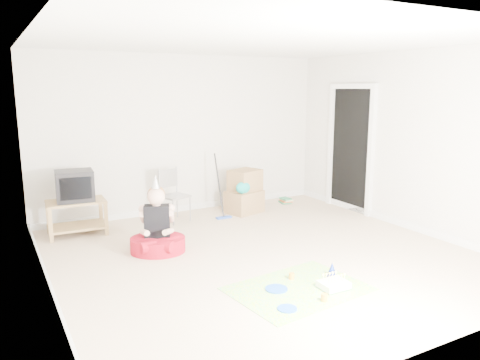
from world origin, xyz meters
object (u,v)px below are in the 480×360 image
cardboard_boxes (244,192)px  birthday_cake (334,285)px  tv_stand (77,215)px  seated_woman (158,235)px  folding_chair (175,196)px  crt_tv (75,186)px

cardboard_boxes → birthday_cake: (-0.69, -3.13, -0.30)m
tv_stand → seated_woman: bearing=-58.4°
folding_chair → seated_woman: 1.41m
crt_tv → folding_chair: bearing=4.1°
crt_tv → folding_chair: 1.50m
crt_tv → cardboard_boxes: (2.69, -0.09, -0.37)m
tv_stand → seated_woman: (0.77, -1.25, -0.07)m
tv_stand → crt_tv: size_ratio=1.63×
crt_tv → folding_chair: crt_tv is taller
crt_tv → birthday_cake: 3.85m
folding_chair → birthday_cake: size_ratio=2.83×
tv_stand → crt_tv: 0.42m
seated_woman → birthday_cake: size_ratio=3.41×
cardboard_boxes → seated_woman: (-1.92, -1.16, -0.13)m
crt_tv → birthday_cake: size_ratio=1.71×
folding_chair → cardboard_boxes: 1.22m
birthday_cake → tv_stand: bearing=121.8°
seated_woman → birthday_cake: seated_woman is taller
folding_chair → tv_stand: bearing=178.4°
tv_stand → birthday_cake: size_ratio=2.78×
crt_tv → folding_chair: size_ratio=0.60×
crt_tv → tv_stand: bearing=167.4°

